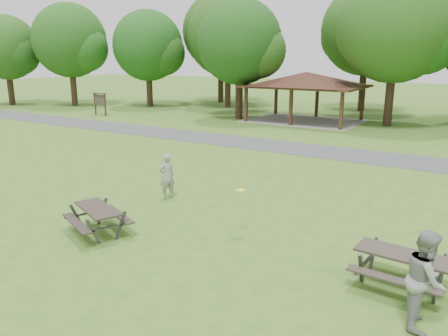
% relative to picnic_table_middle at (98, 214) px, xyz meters
% --- Properties ---
extents(ground, '(160.00, 160.00, 0.00)m').
position_rel_picnic_table_middle_xyz_m(ground, '(0.77, 0.02, -0.59)').
color(ground, '#3E6A1E').
rests_on(ground, ground).
extents(asphalt_path, '(120.00, 3.20, 0.02)m').
position_rel_picnic_table_middle_xyz_m(asphalt_path, '(0.77, 14.02, -0.58)').
color(asphalt_path, '#434446').
rests_on(asphalt_path, ground).
extents(pavilion, '(8.60, 7.01, 3.76)m').
position_rel_picnic_table_middle_xyz_m(pavilion, '(-3.23, 24.02, 2.47)').
color(pavilion, '#352013').
rests_on(pavilion, ground).
extents(notice_board, '(1.60, 0.30, 1.88)m').
position_rel_picnic_table_middle_xyz_m(notice_board, '(-19.23, 18.02, 0.72)').
color(notice_board, '#3D2016').
rests_on(notice_board, ground).
extents(tree_row_a, '(7.56, 7.20, 9.97)m').
position_rel_picnic_table_middle_xyz_m(tree_row_a, '(-27.14, 22.04, 5.56)').
color(tree_row_a, '#322016').
rests_on(tree_row_a, ground).
extents(tree_row_b, '(7.14, 6.80, 9.28)m').
position_rel_picnic_table_middle_xyz_m(tree_row_b, '(-20.15, 25.54, 5.07)').
color(tree_row_b, black).
rests_on(tree_row_b, ground).
extents(tree_row_c, '(8.19, 7.80, 10.67)m').
position_rel_picnic_table_middle_xyz_m(tree_row_c, '(-13.13, 29.04, 5.95)').
color(tree_row_c, '#321F16').
rests_on(tree_row_c, ground).
extents(tree_row_d, '(6.93, 6.60, 9.27)m').
position_rel_picnic_table_middle_xyz_m(tree_row_d, '(-8.15, 22.54, 5.18)').
color(tree_row_d, black).
rests_on(tree_row_d, ground).
extents(tree_row_e, '(8.40, 8.00, 11.02)m').
position_rel_picnic_table_middle_xyz_m(tree_row_e, '(2.87, 25.04, 6.19)').
color(tree_row_e, black).
rests_on(tree_row_e, ground).
extents(tree_deep_a, '(8.40, 8.00, 11.38)m').
position_rel_picnic_table_middle_xyz_m(tree_deep_a, '(-16.13, 32.54, 6.54)').
color(tree_deep_a, '#2F2215').
rests_on(tree_deep_a, ground).
extents(tree_deep_b, '(8.40, 8.00, 11.13)m').
position_rel_picnic_table_middle_xyz_m(tree_deep_b, '(-1.13, 33.04, 6.29)').
color(tree_deep_b, black).
rests_on(tree_deep_b, ground).
extents(tree_flank_left, '(6.72, 6.40, 8.93)m').
position_rel_picnic_table_middle_xyz_m(tree_flank_left, '(-33.15, 19.04, 4.93)').
color(tree_flank_left, black).
rests_on(tree_flank_left, ground).
extents(picnic_table_middle, '(2.28, 2.09, 0.80)m').
position_rel_picnic_table_middle_xyz_m(picnic_table_middle, '(0.00, 0.00, 0.00)').
color(picnic_table_middle, '#2C241F').
rests_on(picnic_table_middle, ground).
extents(picnic_table_far, '(2.06, 1.71, 0.85)m').
position_rel_picnic_table_middle_xyz_m(picnic_table_far, '(7.98, 1.36, 0.03)').
color(picnic_table_far, '#302923').
rests_on(picnic_table_far, ground).
extents(frisbee_in_flight, '(0.32, 0.32, 0.02)m').
position_rel_picnic_table_middle_xyz_m(frisbee_in_flight, '(3.53, 2.06, 0.74)').
color(frisbee_in_flight, '#FFFC28').
rests_on(frisbee_in_flight, ground).
extents(frisbee_thrower, '(0.60, 0.71, 1.64)m').
position_rel_picnic_table_middle_xyz_m(frisbee_thrower, '(-0.33, 3.55, 0.23)').
color(frisbee_thrower, '#959597').
rests_on(frisbee_thrower, ground).
extents(frisbee_catcher, '(0.88, 1.04, 1.91)m').
position_rel_picnic_table_middle_xyz_m(frisbee_catcher, '(8.58, 0.10, 0.36)').
color(frisbee_catcher, gray).
rests_on(frisbee_catcher, ground).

